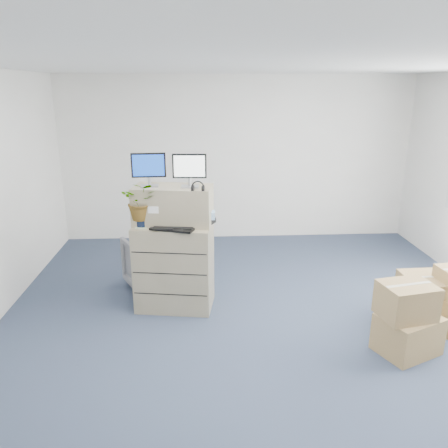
{
  "coord_description": "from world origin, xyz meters",
  "views": [
    {
      "loc": [
        -0.65,
        -3.98,
        2.58
      ],
      "look_at": [
        -0.4,
        0.4,
        1.21
      ],
      "focal_mm": 35.0,
      "sensor_mm": 36.0,
      "label": 1
    }
  ],
  "objects": [
    {
      "name": "wall_back",
      "position": [
        0.0,
        3.51,
        1.4
      ],
      "size": [
        6.0,
        0.02,
        2.8
      ],
      "primitive_type": "cube",
      "color": "silver",
      "rests_on": "ground"
    },
    {
      "name": "water_bottle",
      "position": [
        -0.87,
        0.98,
        1.18
      ],
      "size": [
        0.08,
        0.08,
        0.27
      ],
      "primitive_type": "cylinder",
      "color": "gray",
      "rests_on": "filing_cabinet_lower"
    },
    {
      "name": "monitor_left",
      "position": [
        -1.23,
        0.97,
        1.71
      ],
      "size": [
        0.39,
        0.16,
        0.38
      ],
      "rotation": [
        0.0,
        0.0,
        0.06
      ],
      "color": "#99999E",
      "rests_on": "filing_cabinet_upper"
    },
    {
      "name": "filing_cabinet_upper",
      "position": [
        -0.96,
        0.96,
        1.27
      ],
      "size": [
        0.96,
        0.58,
        0.45
      ],
      "primitive_type": "cube",
      "rotation": [
        0.0,
        0.0,
        -0.15
      ],
      "color": "gray",
      "rests_on": "filing_cabinet_lower"
    },
    {
      "name": "filing_cabinet_lower",
      "position": [
        -0.97,
        0.91,
        0.52
      ],
      "size": [
        0.97,
        0.68,
        1.05
      ],
      "primitive_type": "cube",
      "rotation": [
        0.0,
        0.0,
        -0.15
      ],
      "color": "gray",
      "rests_on": "ground"
    },
    {
      "name": "phone_dock",
      "position": [
        -0.99,
        0.98,
        1.1
      ],
      "size": [
        0.07,
        0.07,
        0.15
      ],
      "rotation": [
        0.0,
        0.0,
        -0.15
      ],
      "color": "silver",
      "rests_on": "filing_cabinet_lower"
    },
    {
      "name": "keyboard",
      "position": [
        -0.96,
        0.74,
        1.06
      ],
      "size": [
        0.54,
        0.36,
        0.03
      ],
      "primitive_type": "cube",
      "rotation": [
        0.0,
        0.0,
        -0.33
      ],
      "color": "black",
      "rests_on": "filing_cabinet_lower"
    },
    {
      "name": "office_chair",
      "position": [
        -1.21,
        1.41,
        0.39
      ],
      "size": [
        1.01,
        0.99,
        0.78
      ],
      "primitive_type": "imported",
      "rotation": [
        0.0,
        0.0,
        3.64
      ],
      "color": "slate",
      "rests_on": "ground"
    },
    {
      "name": "monitor_right",
      "position": [
        -0.76,
        0.91,
        1.71
      ],
      "size": [
        0.39,
        0.16,
        0.38
      ],
      "rotation": [
        0.0,
        0.0,
        -0.06
      ],
      "color": "#99999E",
      "rests_on": "filing_cabinet_upper"
    },
    {
      "name": "cardboard_boxes",
      "position": [
        1.86,
        0.15,
        0.31
      ],
      "size": [
        1.42,
        1.15,
        0.75
      ],
      "color": "olive",
      "rests_on": "ground"
    },
    {
      "name": "external_drive",
      "position": [
        -0.59,
        0.97,
        1.08
      ],
      "size": [
        0.25,
        0.23,
        0.06
      ],
      "primitive_type": "cube",
      "rotation": [
        0.0,
        0.0,
        -0.5
      ],
      "color": "black",
      "rests_on": "filing_cabinet_lower"
    },
    {
      "name": "headphones",
      "position": [
        -0.67,
        0.73,
        1.53
      ],
      "size": [
        0.14,
        0.04,
        0.14
      ],
      "primitive_type": "torus",
      "rotation": [
        1.57,
        0.0,
        -0.15
      ],
      "color": "black",
      "rests_on": "filing_cabinet_upper"
    },
    {
      "name": "ground",
      "position": [
        0.0,
        0.0,
        0.0
      ],
      "size": [
        7.0,
        7.0,
        0.0
      ],
      "primitive_type": "plane",
      "color": "#2A394C",
      "rests_on": "ground"
    },
    {
      "name": "tissue_box",
      "position": [
        -0.6,
        0.93,
        1.15
      ],
      "size": [
        0.24,
        0.13,
        0.09
      ],
      "primitive_type": "cube",
      "rotation": [
        0.0,
        0.0,
        -0.02
      ],
      "color": "#408FDC",
      "rests_on": "external_drive"
    },
    {
      "name": "mouse",
      "position": [
        -0.65,
        0.8,
        1.07
      ],
      "size": [
        0.12,
        0.08,
        0.04
      ],
      "primitive_type": "ellipsoid",
      "rotation": [
        0.0,
        0.0,
        -0.13
      ],
      "color": "silver",
      "rests_on": "filing_cabinet_lower"
    },
    {
      "name": "potted_plant",
      "position": [
        -1.32,
        0.86,
        1.29
      ],
      "size": [
        0.47,
        0.5,
        0.43
      ],
      "rotation": [
        0.0,
        0.0,
        -0.15
      ],
      "color": "#B0C6A0",
      "rests_on": "filing_cabinet_lower"
    }
  ]
}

